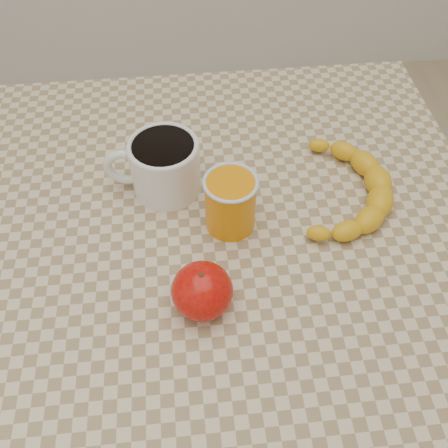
{
  "coord_description": "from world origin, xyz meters",
  "views": [
    {
      "loc": [
        -0.05,
        -0.44,
        1.32
      ],
      "look_at": [
        0.0,
        0.0,
        0.77
      ],
      "focal_mm": 40.0,
      "sensor_mm": 36.0,
      "label": 1
    }
  ],
  "objects": [
    {
      "name": "apple",
      "position": [
        -0.04,
        -0.12,
        0.79
      ],
      "size": [
        0.08,
        0.08,
        0.07
      ],
      "color": "#9A0505",
      "rests_on": "table"
    },
    {
      "name": "ground",
      "position": [
        0.0,
        0.0,
        0.0
      ],
      "size": [
        3.0,
        3.0,
        0.0
      ],
      "primitive_type": "plane",
      "color": "tan",
      "rests_on": "ground"
    },
    {
      "name": "banana",
      "position": [
        0.19,
        0.05,
        0.77
      ],
      "size": [
        0.35,
        0.37,
        0.04
      ],
      "primitive_type": null,
      "rotation": [
        0.0,
        0.0,
        -0.4
      ],
      "color": "gold",
      "rests_on": "table"
    },
    {
      "name": "orange_juice_glass",
      "position": [
        0.01,
        0.02,
        0.8
      ],
      "size": [
        0.08,
        0.08,
        0.09
      ],
      "color": "orange",
      "rests_on": "table"
    },
    {
      "name": "table",
      "position": [
        0.0,
        0.0,
        0.66
      ],
      "size": [
        0.8,
        0.8,
        0.75
      ],
      "color": "#CCB990",
      "rests_on": "ground"
    },
    {
      "name": "coffee_mug",
      "position": [
        -0.08,
        0.1,
        0.8
      ],
      "size": [
        0.15,
        0.12,
        0.09
      ],
      "color": "white",
      "rests_on": "table"
    }
  ]
}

